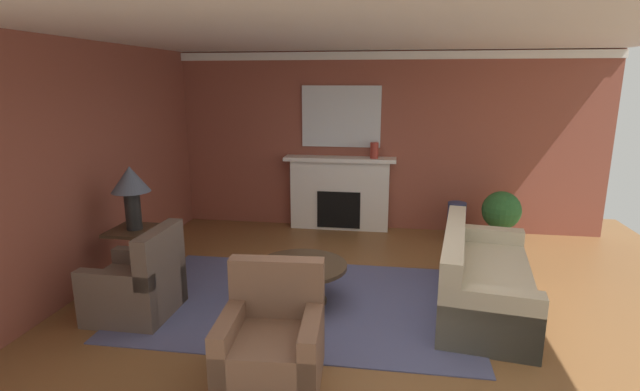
% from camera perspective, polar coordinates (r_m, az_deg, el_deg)
% --- Properties ---
extents(ground_plane, '(8.41, 8.41, 0.00)m').
position_cam_1_polar(ground_plane, '(5.28, 5.08, -13.62)').
color(ground_plane, brown).
extents(wall_fireplace, '(7.07, 0.12, 2.86)m').
position_cam_1_polar(wall_fireplace, '(7.92, 6.82, 6.32)').
color(wall_fireplace, brown).
rests_on(wall_fireplace, ground_plane).
extents(wall_window, '(0.12, 6.79, 2.86)m').
position_cam_1_polar(wall_window, '(6.21, -26.35, 3.05)').
color(wall_window, brown).
rests_on(wall_window, ground_plane).
extents(ceiling_panel, '(7.07, 6.79, 0.06)m').
position_cam_1_polar(ceiling_panel, '(5.03, 6.03, 18.93)').
color(ceiling_panel, white).
extents(crown_moulding, '(7.07, 0.08, 0.12)m').
position_cam_1_polar(crown_moulding, '(7.79, 7.09, 16.13)').
color(crown_moulding, white).
extents(area_rug, '(3.70, 2.35, 0.01)m').
position_cam_1_polar(area_rug, '(5.48, -2.17, -12.45)').
color(area_rug, '#4C517A').
rests_on(area_rug, ground_plane).
extents(fireplace, '(1.80, 0.35, 1.20)m').
position_cam_1_polar(fireplace, '(7.91, 2.34, 0.05)').
color(fireplace, white).
rests_on(fireplace, ground_plane).
extents(mantel_mirror, '(1.27, 0.04, 0.97)m').
position_cam_1_polar(mantel_mirror, '(7.83, 2.53, 9.33)').
color(mantel_mirror, silver).
extents(sofa, '(1.19, 2.21, 0.85)m').
position_cam_1_polar(sofa, '(5.54, 18.54, -9.58)').
color(sofa, '#BCB299').
rests_on(sofa, ground_plane).
extents(armchair_near_window, '(0.81, 0.81, 0.95)m').
position_cam_1_polar(armchair_near_window, '(5.44, -20.78, -10.10)').
color(armchair_near_window, brown).
rests_on(armchair_near_window, ground_plane).
extents(armchair_facing_fireplace, '(0.85, 0.85, 0.95)m').
position_cam_1_polar(armchair_facing_fireplace, '(4.11, -5.69, -17.26)').
color(armchair_facing_fireplace, brown).
rests_on(armchair_facing_fireplace, ground_plane).
extents(coffee_table, '(1.00, 1.00, 0.45)m').
position_cam_1_polar(coffee_table, '(5.35, -2.20, -9.27)').
color(coffee_table, '#3D2D1E').
rests_on(coffee_table, ground_plane).
extents(side_table, '(0.56, 0.56, 0.70)m').
position_cam_1_polar(side_table, '(6.17, -20.85, -6.39)').
color(side_table, '#3D2D1E').
rests_on(side_table, ground_plane).
extents(table_lamp, '(0.44, 0.44, 0.75)m').
position_cam_1_polar(table_lamp, '(5.95, -21.51, 1.12)').
color(table_lamp, black).
rests_on(table_lamp, side_table).
extents(vase_tall_corner, '(0.28, 0.28, 0.59)m').
position_cam_1_polar(vase_tall_corner, '(7.70, 15.83, -2.93)').
color(vase_tall_corner, navy).
rests_on(vase_tall_corner, ground_plane).
extents(vase_mantel_right, '(0.13, 0.13, 0.25)m').
position_cam_1_polar(vase_mantel_right, '(7.67, 6.45, 5.33)').
color(vase_mantel_right, '#9E3328').
rests_on(vase_mantel_right, fireplace).
extents(book_red_cover, '(0.28, 0.22, 0.05)m').
position_cam_1_polar(book_red_cover, '(5.18, -1.54, -8.35)').
color(book_red_cover, maroon).
rests_on(book_red_cover, coffee_table).
extents(potted_plant, '(0.56, 0.56, 0.83)m').
position_cam_1_polar(potted_plant, '(7.54, 20.66, -2.09)').
color(potted_plant, '#A8754C').
rests_on(potted_plant, ground_plane).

